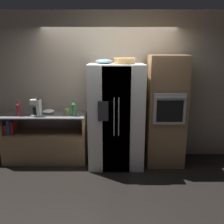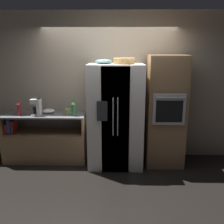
# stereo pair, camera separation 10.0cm
# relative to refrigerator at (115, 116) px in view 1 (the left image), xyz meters

# --- Properties ---
(ground_plane) EXTENTS (20.00, 20.00, 0.00)m
(ground_plane) POSITION_rel_refrigerator_xyz_m (-0.13, -0.01, -0.93)
(ground_plane) COLOR black
(wall_back) EXTENTS (12.00, 0.06, 2.80)m
(wall_back) POSITION_rel_refrigerator_xyz_m (-0.13, 0.43, 0.47)
(wall_back) COLOR tan
(wall_back) RESTS_ON ground_plane
(counter_left) EXTENTS (1.55, 0.55, 0.92)m
(counter_left) POSITION_rel_refrigerator_xyz_m (-1.36, 0.13, -0.60)
(counter_left) COLOR #93704C
(counter_left) RESTS_ON ground_plane
(refrigerator) EXTENTS (0.97, 0.83, 1.86)m
(refrigerator) POSITION_rel_refrigerator_xyz_m (0.00, 0.00, 0.00)
(refrigerator) COLOR white
(refrigerator) RESTS_ON ground_plane
(wall_oven) EXTENTS (0.67, 0.73, 2.01)m
(wall_oven) POSITION_rel_refrigerator_xyz_m (0.90, 0.06, 0.08)
(wall_oven) COLOR #93704C
(wall_oven) RESTS_ON ground_plane
(wicker_basket) EXTENTS (0.37, 0.37, 0.10)m
(wicker_basket) POSITION_rel_refrigerator_xyz_m (0.14, -0.03, 0.99)
(wicker_basket) COLOR tan
(wicker_basket) RESTS_ON refrigerator
(fruit_bowl) EXTENTS (0.30, 0.30, 0.08)m
(fruit_bowl) POSITION_rel_refrigerator_xyz_m (-0.21, 0.06, 0.97)
(fruit_bowl) COLOR #668C99
(fruit_bowl) RESTS_ON refrigerator
(bottle_tall) EXTENTS (0.07, 0.07, 0.28)m
(bottle_tall) POSITION_rel_refrigerator_xyz_m (-1.78, 0.04, 0.12)
(bottle_tall) COLOR maroon
(bottle_tall) RESTS_ON counter_left
(bottle_short) EXTENTS (0.09, 0.09, 0.30)m
(bottle_short) POSITION_rel_refrigerator_xyz_m (-0.77, 0.04, 0.13)
(bottle_short) COLOR #33723F
(bottle_short) RESTS_ON counter_left
(mug) EXTENTS (0.13, 0.09, 0.11)m
(mug) POSITION_rel_refrigerator_xyz_m (-0.90, 0.15, 0.04)
(mug) COLOR #B2D166
(mug) RESTS_ON counter_left
(mixing_bowl) EXTENTS (0.23, 0.23, 0.08)m
(mixing_bowl) POSITION_rel_refrigerator_xyz_m (-1.28, 0.22, 0.03)
(mixing_bowl) COLOR white
(mixing_bowl) RESTS_ON counter_left
(coffee_maker) EXTENTS (0.17, 0.18, 0.30)m
(coffee_maker) POSITION_rel_refrigerator_xyz_m (-1.45, 0.06, 0.16)
(coffee_maker) COLOR white
(coffee_maker) RESTS_ON counter_left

